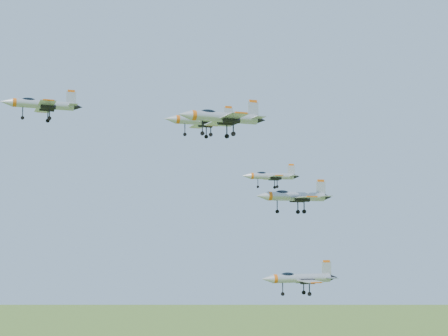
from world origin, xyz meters
name	(u,v)px	position (x,y,z in m)	size (l,w,h in m)	color
jet_lead	(41,104)	(-19.48, 13.87, 141.67)	(13.08, 10.83, 3.49)	#9499A0
jet_left_high	(201,121)	(2.03, -1.77, 138.20)	(12.30, 10.23, 3.29)	#9499A0
jet_right_high	(222,117)	(-1.12, -15.19, 136.34)	(12.66, 10.49, 3.38)	#9499A0
jet_left_low	(270,176)	(20.19, 7.94, 131.01)	(10.50, 8.95, 2.87)	#9499A0
jet_right_low	(294,196)	(13.25, -10.36, 126.34)	(12.32, 10.30, 3.30)	#9499A0
jet_trail	(299,278)	(21.54, 0.97, 113.23)	(13.80, 11.60, 3.71)	#9499A0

